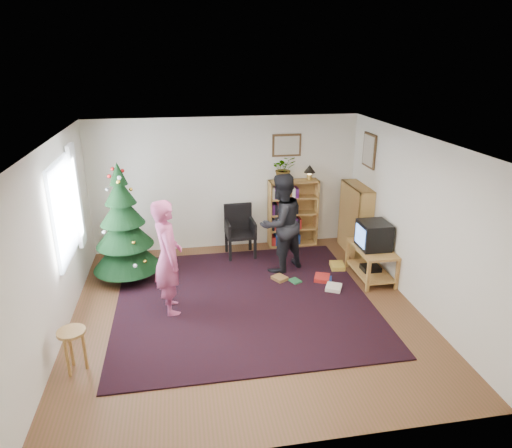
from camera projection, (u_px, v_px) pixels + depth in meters
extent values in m
plane|color=brown|center=(246.00, 311.00, 6.71)|extent=(5.00, 5.00, 0.00)
plane|color=white|center=(245.00, 141.00, 5.83)|extent=(5.00, 5.00, 0.00)
cube|color=silver|center=(226.00, 184.00, 8.58)|extent=(5.00, 0.02, 2.50)
cube|color=silver|center=(288.00, 336.00, 3.96)|extent=(5.00, 0.02, 2.50)
cube|color=silver|center=(54.00, 244.00, 5.87)|extent=(0.02, 5.00, 2.50)
cube|color=silver|center=(415.00, 221.00, 6.67)|extent=(0.02, 5.00, 2.50)
cube|color=black|center=(243.00, 300.00, 6.98)|extent=(3.80, 3.60, 0.02)
cube|color=silver|center=(64.00, 211.00, 6.34)|extent=(0.04, 1.20, 1.40)
cube|color=white|center=(77.00, 196.00, 7.00)|extent=(0.06, 0.35, 1.60)
cube|color=#4C3319|center=(287.00, 145.00, 8.49)|extent=(0.55, 0.03, 0.42)
cube|color=beige|center=(287.00, 145.00, 8.49)|extent=(0.47, 0.01, 0.34)
cube|color=#4C3319|center=(369.00, 150.00, 8.03)|extent=(0.03, 0.50, 0.60)
cube|color=beige|center=(369.00, 150.00, 8.03)|extent=(0.01, 0.42, 0.52)
cylinder|color=#3F2816|center=(128.00, 273.00, 7.64)|extent=(0.11, 0.11, 0.21)
cone|color=black|center=(126.00, 250.00, 7.49)|extent=(1.10, 1.10, 0.62)
cone|color=black|center=(124.00, 229.00, 7.36)|extent=(0.92, 0.92, 0.55)
cone|color=black|center=(122.00, 209.00, 7.24)|extent=(0.71, 0.71, 0.49)
cone|color=black|center=(120.00, 191.00, 7.13)|extent=(0.50, 0.50, 0.43)
cone|color=black|center=(118.00, 173.00, 7.04)|extent=(0.28, 0.28, 0.35)
cube|color=#B0823E|center=(293.00, 213.00, 8.84)|extent=(0.95, 0.30, 1.30)
cube|color=#B0823E|center=(294.00, 181.00, 8.62)|extent=(0.95, 0.30, 0.03)
cube|color=#B0823E|center=(355.00, 219.00, 8.52)|extent=(0.30, 0.95, 1.30)
cube|color=#B0823E|center=(358.00, 186.00, 8.30)|extent=(0.30, 0.95, 0.03)
cube|color=#B0823E|center=(372.00, 249.00, 7.53)|extent=(0.55, 0.98, 0.04)
cube|color=#B0823E|center=(368.00, 277.00, 7.16)|extent=(0.05, 0.05, 0.51)
cube|color=#B0823E|center=(397.00, 275.00, 7.24)|extent=(0.05, 0.05, 0.51)
cube|color=#B0823E|center=(347.00, 254.00, 8.01)|extent=(0.05, 0.05, 0.51)
cube|color=#B0823E|center=(373.00, 252.00, 8.09)|extent=(0.05, 0.05, 0.51)
cube|color=#B0823E|center=(370.00, 271.00, 7.67)|extent=(0.51, 0.94, 0.03)
cube|color=black|center=(371.00, 268.00, 7.65)|extent=(0.30, 0.25, 0.08)
cube|color=black|center=(374.00, 235.00, 7.44)|extent=(0.46, 0.50, 0.44)
cube|color=#5080D9|center=(360.00, 236.00, 7.41)|extent=(0.01, 0.39, 0.32)
cube|color=black|center=(240.00, 234.00, 8.40)|extent=(0.54, 0.54, 0.05)
cube|color=black|center=(238.00, 217.00, 8.53)|extent=(0.52, 0.07, 0.52)
cube|color=black|center=(230.00, 251.00, 8.23)|extent=(0.05, 0.05, 0.43)
cube|color=black|center=(255.00, 249.00, 8.30)|extent=(0.05, 0.05, 0.43)
cube|color=black|center=(227.00, 241.00, 8.65)|extent=(0.05, 0.05, 0.43)
cube|color=black|center=(251.00, 240.00, 8.73)|extent=(0.05, 0.05, 0.43)
cylinder|color=#B0823E|center=(71.00, 332.00, 5.28)|extent=(0.33, 0.33, 0.04)
cylinder|color=#B0823E|center=(85.00, 351.00, 5.39)|extent=(0.04, 0.04, 0.51)
cylinder|color=#B0823E|center=(71.00, 347.00, 5.46)|extent=(0.04, 0.04, 0.51)
cylinder|color=#B0823E|center=(67.00, 358.00, 5.27)|extent=(0.04, 0.04, 0.51)
imported|color=#A9436D|center=(168.00, 257.00, 6.44)|extent=(0.52, 0.69, 1.71)
imported|color=black|center=(281.00, 223.00, 7.70)|extent=(1.05, 0.97, 1.72)
imported|color=gray|center=(284.00, 169.00, 8.50)|extent=(0.44, 0.38, 0.48)
cylinder|color=#A57F33|center=(309.00, 178.00, 8.65)|extent=(0.09, 0.09, 0.09)
sphere|color=#FFD88C|center=(309.00, 172.00, 8.61)|extent=(0.09, 0.09, 0.09)
cone|color=black|center=(310.00, 169.00, 8.58)|extent=(0.22, 0.22, 0.15)
cube|color=#A51E19|center=(322.00, 278.00, 7.59)|extent=(0.20, 0.20, 0.08)
cube|color=navy|center=(326.00, 279.00, 7.57)|extent=(0.20, 0.20, 0.08)
cube|color=#1E592D|center=(295.00, 280.00, 7.52)|extent=(0.20, 0.20, 0.08)
cube|color=gold|center=(337.00, 267.00, 8.01)|extent=(0.20, 0.20, 0.08)
cube|color=brown|center=(280.00, 278.00, 7.59)|extent=(0.20, 0.20, 0.08)
cube|color=beige|center=(334.00, 288.00, 7.28)|extent=(0.20, 0.20, 0.08)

